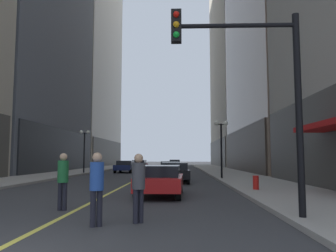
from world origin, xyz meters
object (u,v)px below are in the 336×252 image
car_black (174,171)px  car_white (170,168)px  car_red (160,179)px  car_navy (125,166)px  pedestrian_in_blue_hoodie (97,183)px  car_maroon (139,164)px  car_blue (175,163)px  street_lamp_right_mid (221,136)px  pedestrian_in_green_parka (63,177)px  traffic_light_near_right (258,78)px  fire_hydrant_right (256,184)px  pedestrian_with_orange_bag (138,182)px  street_lamp_left_far (84,142)px

car_black → car_white: (-0.51, 7.80, -0.00)m
car_red → car_black: (0.46, 8.27, 0.00)m
car_navy → pedestrian_in_blue_hoodie: 29.62m
car_maroon → car_red: bearing=-81.5°
car_blue → street_lamp_right_mid: bearing=-82.6°
car_black → pedestrian_in_blue_hoodie: bearing=-96.4°
car_white → pedestrian_in_blue_hoodie: pedestrian_in_blue_hoodie is taller
pedestrian_in_blue_hoodie → pedestrian_in_green_parka: bearing=124.6°
car_black → car_maroon: (-5.32, 24.35, -0.00)m
car_navy → pedestrian_in_blue_hoodie: bearing=-82.1°
car_navy → car_blue: (5.23, 18.30, -0.00)m
traffic_light_near_right → car_black: bearing=99.9°
pedestrian_in_green_parka → fire_hydrant_right: 9.28m
car_maroon → pedestrian_with_orange_bag: pedestrian_with_orange_bag is taller
car_black → traffic_light_near_right: size_ratio=0.86×
car_red → fire_hydrant_right: bearing=20.8°
car_black → fire_hydrant_right: size_ratio=6.06×
traffic_light_near_right → car_white: bearing=97.7°
car_maroon → pedestrian_in_green_parka: 36.65m
car_red → traffic_light_near_right: 7.15m
car_red → pedestrian_in_blue_hoodie: size_ratio=2.45×
pedestrian_in_green_parka → street_lamp_left_far: bearing=104.5°
car_maroon → pedestrian_in_green_parka: pedestrian_in_green_parka is taller
pedestrian_in_blue_hoodie → car_blue: bearing=88.6°
car_blue → pedestrian_with_orange_bag: 47.15m
car_navy → street_lamp_right_mid: street_lamp_right_mid is taller
car_maroon → pedestrian_in_blue_hoodie: 39.22m
car_white → pedestrian_in_green_parka: (-2.82, -20.04, 0.34)m
car_black → pedestrian_with_orange_bag: (-0.68, -14.20, 0.31)m
street_lamp_left_far → pedestrian_in_green_parka: bearing=-75.5°
car_blue → traffic_light_near_right: bearing=-86.4°
pedestrian_in_blue_hoodie → fire_hydrant_right: size_ratio=2.23×
pedestrian_with_orange_bag → street_lamp_left_far: bearing=109.0°
car_white → fire_hydrant_right: car_white is taller
car_white → pedestrian_with_orange_bag: size_ratio=2.43×
car_white → car_blue: (0.02, 25.15, -0.00)m
pedestrian_in_blue_hoodie → street_lamp_left_far: size_ratio=0.40×
car_navy → pedestrian_in_blue_hoodie: pedestrian_in_blue_hoodie is taller
car_white → pedestrian_with_orange_bag: (-0.17, -22.00, 0.31)m
car_navy → street_lamp_left_far: 5.77m
car_maroon → car_navy: bearing=-92.3°
pedestrian_in_green_parka → traffic_light_near_right: (5.78, -1.82, 2.69)m
pedestrian_in_green_parka → street_lamp_right_mid: bearing=65.1°
car_black → street_lamp_right_mid: 4.96m
car_red → car_maroon: (-4.87, 32.62, 0.00)m
car_red → street_lamp_left_far: size_ratio=0.98×
car_red → pedestrian_with_orange_bag: size_ratio=2.48×
car_red → car_blue: 41.22m
car_black → car_blue: 32.95m
street_lamp_left_far → pedestrian_with_orange_bag: bearing=-71.0°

